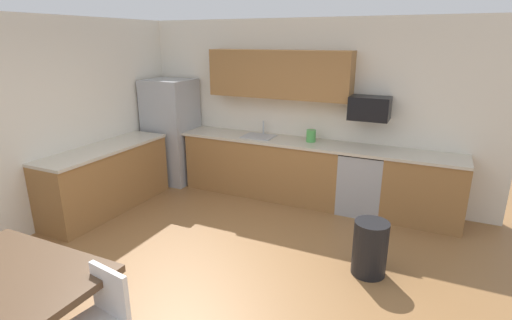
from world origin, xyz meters
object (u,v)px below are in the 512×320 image
at_px(refrigerator, 172,131).
at_px(kettle, 311,136).
at_px(dining_table, 11,280).
at_px(chair_near_table, 99,318).
at_px(trash_bin, 370,248).
at_px(microwave, 370,108).
at_px(oven_range, 362,181).

relative_size(refrigerator, kettle, 8.80).
distance_m(dining_table, chair_near_table, 0.76).
height_order(dining_table, trash_bin, dining_table).
distance_m(refrigerator, chair_near_table, 4.26).
height_order(refrigerator, chair_near_table, refrigerator).
bearing_deg(refrigerator, trash_bin, -22.36).
distance_m(chair_near_table, trash_bin, 2.68).
xyz_separation_m(dining_table, chair_near_table, (0.73, 0.13, -0.19)).
bearing_deg(kettle, microwave, 3.57).
relative_size(dining_table, kettle, 7.00).
bearing_deg(microwave, dining_table, -115.08).
bearing_deg(refrigerator, chair_near_table, -60.25).
distance_m(microwave, dining_table, 4.48).
relative_size(refrigerator, dining_table, 1.26).
distance_m(refrigerator, kettle, 2.45).
bearing_deg(refrigerator, kettle, 3.04).
bearing_deg(chair_near_table, kettle, 84.90).
relative_size(oven_range, chair_near_table, 1.07).
height_order(microwave, trash_bin, microwave).
distance_m(refrigerator, trash_bin, 3.98).
bearing_deg(dining_table, kettle, 74.85).
bearing_deg(trash_bin, refrigerator, 157.64).
bearing_deg(dining_table, chair_near_table, 10.15).
bearing_deg(trash_bin, dining_table, -134.27).
relative_size(refrigerator, oven_range, 1.93).
xyz_separation_m(microwave, kettle, (-0.80, -0.05, -0.47)).
height_order(microwave, dining_table, microwave).
xyz_separation_m(microwave, chair_near_table, (-1.14, -3.87, -0.99)).
bearing_deg(chair_near_table, microwave, 73.54).
relative_size(microwave, dining_table, 0.39).
relative_size(oven_range, trash_bin, 1.52).
bearing_deg(dining_table, refrigerator, 109.87).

